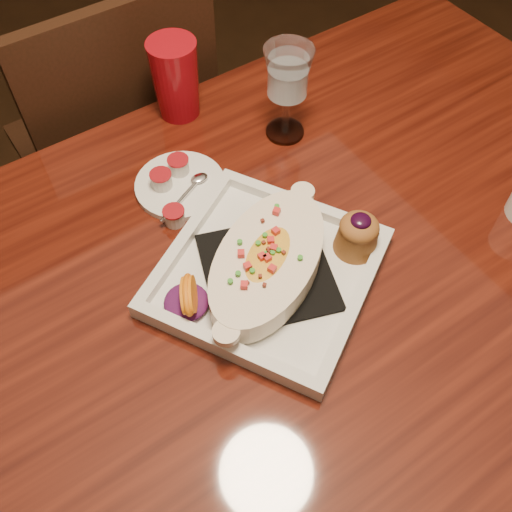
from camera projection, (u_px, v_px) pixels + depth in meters
floor at (268, 431)px, 1.48m from camera, size 7.00×7.00×0.00m
table at (275, 303)px, 0.95m from camera, size 1.50×0.90×0.75m
chair_far at (122, 147)px, 1.37m from camera, size 0.42×0.42×0.93m
plate at (273, 264)px, 0.84m from camera, size 0.40×0.40×0.08m
goblet at (288, 78)px, 0.95m from camera, size 0.08×0.08×0.17m
saucer at (178, 183)px, 0.96m from camera, size 0.15×0.15×0.10m
creamer_loose at (174, 216)px, 0.91m from camera, size 0.04×0.04×0.03m
red_tumbler at (176, 79)px, 1.02m from camera, size 0.09×0.09×0.15m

